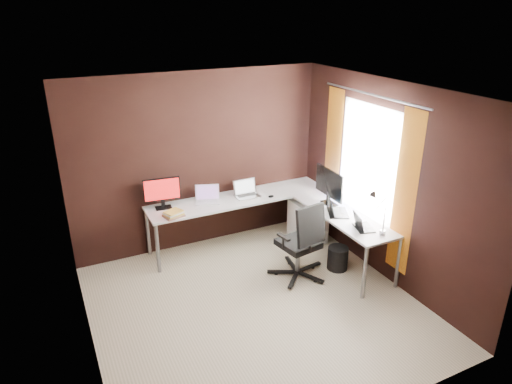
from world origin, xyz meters
The scene contains 15 objects.
room centered at (0.34, 0.07, 1.28)m, with size 3.60×3.60×2.50m.
desk centered at (0.84, 1.04, 0.68)m, with size 2.65×2.25×0.73m.
drawer_pedestal centered at (1.43, 1.15, 0.30)m, with size 0.42×0.50×0.60m, color white.
monitor_left centered at (-0.59, 1.63, 0.97)m, with size 0.49×0.16×0.43m.
monitor_right centered at (1.49, 0.75, 1.02)m, with size 0.16×0.62×0.51m.
laptop_white centered at (0.02, 1.57, 0.78)m, with size 0.40×0.34×0.22m.
laptop_silver centered at (0.60, 1.52, 0.78)m, with size 0.35×0.25×0.23m.
laptop_black_big centered at (1.40, 0.46, 0.78)m, with size 0.39×0.43×0.24m.
laptop_black_small centered at (1.43, -0.05, 0.77)m, with size 0.28×0.33×0.19m.
book_stack centered at (-0.55, 1.30, 0.77)m, with size 0.29×0.26×0.08m.
mouse_left centered at (-0.56, 1.36, 0.75)m, with size 0.08×0.05×0.03m, color black.
mouse_corner centered at (0.89, 1.30, 0.75)m, with size 0.09×0.06×0.03m, color black.
desk_lamp centered at (1.50, -0.22, 1.07)m, with size 0.18×0.21×0.54m.
office_chair centered at (0.80, 0.34, 0.31)m, with size 0.59×0.60×1.06m.
wastebasket centered at (1.35, 0.27, 0.16)m, with size 0.27×0.27×0.31m, color black.
Camera 1 is at (-1.95, -3.99, 3.30)m, focal length 32.00 mm.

